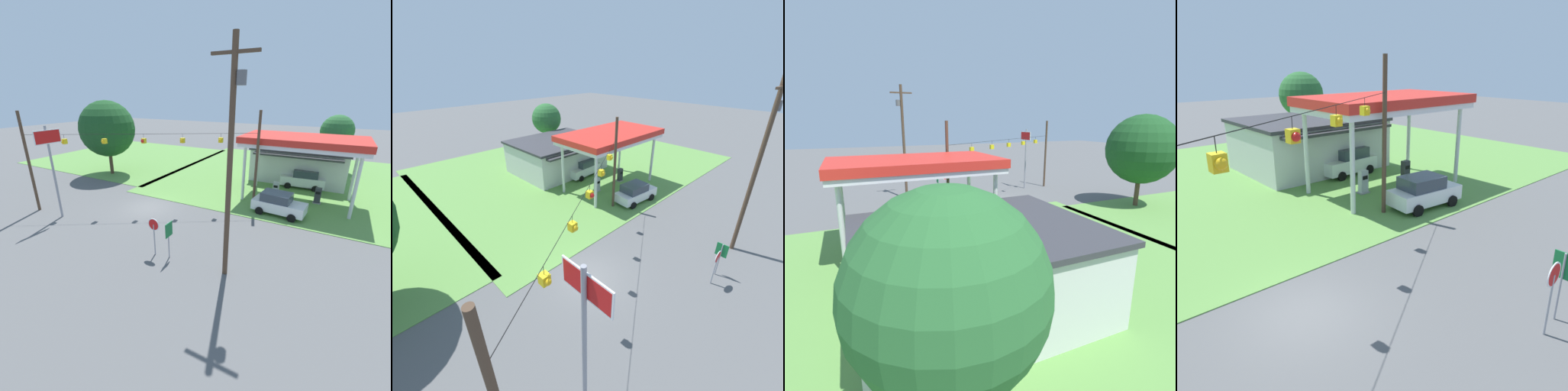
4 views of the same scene
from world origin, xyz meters
TOP-DOWN VIEW (x-y plane):
  - ground_plane at (0.00, 0.00)m, footprint 160.00×160.00m
  - grass_verge_station_corner at (13.34, 16.24)m, footprint 36.00×28.00m
  - grass_verge_opposite_corner at (-16.00, 16.00)m, footprint 24.00×24.00m
  - gas_station_canopy at (11.34, 8.31)m, footprint 10.53×6.05m
  - gas_station_store at (10.44, 16.22)m, footprint 10.41×8.76m
  - fuel_pump_near at (9.42, 8.31)m, footprint 0.71×0.56m
  - fuel_pump_far at (13.26, 8.31)m, footprint 0.71×0.56m
  - car_at_pumps_front at (10.52, 4.17)m, footprint 4.45×2.41m
  - car_at_pumps_rear at (11.41, 12.46)m, footprint 4.58×2.36m
  - stop_sign_roadside at (5.05, -5.72)m, footprint 0.80×0.08m
  - stop_sign_overhead at (-5.10, -4.93)m, footprint 0.22×2.11m
  - route_sign at (6.06, -5.59)m, footprint 0.10×0.70m
  - utility_pole_main at (9.70, -5.37)m, footprint 2.20×0.44m
  - signal_span_gantry at (0.00, -0.01)m, footprint 16.56×10.24m
  - tree_behind_station at (13.69, 22.50)m, footprint 4.12×4.12m
  - tree_west_verge at (-11.10, 6.66)m, footprint 6.70×6.70m

SIDE VIEW (x-z plane):
  - ground_plane at x=0.00m, z-range 0.00..0.00m
  - grass_verge_station_corner at x=13.34m, z-range 0.00..0.04m
  - grass_verge_opposite_corner at x=-16.00m, z-range 0.00..0.04m
  - fuel_pump_near at x=9.42m, z-range -0.04..1.50m
  - fuel_pump_far at x=13.26m, z-range -0.04..1.50m
  - car_at_pumps_front at x=10.52m, z-range 0.02..1.91m
  - car_at_pumps_rear at x=11.41m, z-range 0.01..2.04m
  - route_sign at x=6.06m, z-range 0.51..2.91m
  - stop_sign_roadside at x=5.05m, z-range 0.56..3.06m
  - gas_station_store at x=10.44m, z-range 0.01..3.93m
  - signal_span_gantry at x=0.00m, z-range 0.46..8.84m
  - tree_behind_station at x=13.69m, z-range 1.52..8.75m
  - stop_sign_overhead at x=-5.10m, z-range 1.49..8.89m
  - gas_station_canopy at x=11.34m, z-range 2.50..8.56m
  - tree_west_verge at x=-11.10m, z-range 1.16..10.19m
  - utility_pole_main at x=9.70m, z-range 0.65..12.60m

